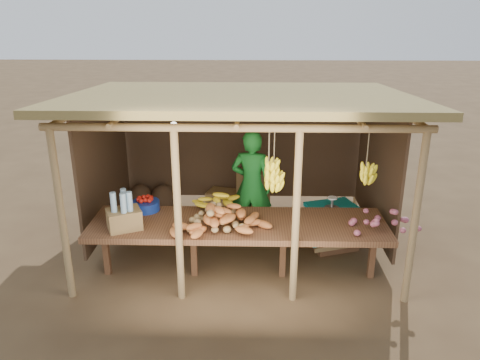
{
  "coord_description": "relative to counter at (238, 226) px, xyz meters",
  "views": [
    {
      "loc": [
        0.17,
        -6.56,
        3.4
      ],
      "look_at": [
        0.0,
        0.0,
        1.05
      ],
      "focal_mm": 35.0,
      "sensor_mm": 36.0,
      "label": 1
    }
  ],
  "objects": [
    {
      "name": "banana_pile",
      "position": [
        -0.32,
        0.43,
        0.24
      ],
      "size": [
        0.68,
        0.41,
        0.35
      ],
      "primitive_type": null,
      "rotation": [
        0.0,
        0.0,
        0.01
      ],
      "color": "yellow",
      "rests_on": "counter"
    },
    {
      "name": "onion_heap",
      "position": [
        1.9,
        -0.18,
        0.24
      ],
      "size": [
        0.94,
        0.6,
        0.36
      ],
      "primitive_type": null,
      "rotation": [
        0.0,
        0.0,
        0.07
      ],
      "color": "#A95266",
      "rests_on": "counter"
    },
    {
      "name": "stall_structure",
      "position": [
        0.08,
        1.01,
        1.18
      ],
      "size": [
        4.7,
        3.5,
        2.43
      ],
      "color": "#A08052",
      "rests_on": "ground"
    },
    {
      "name": "counter",
      "position": [
        0.0,
        0.0,
        0.0
      ],
      "size": [
        3.9,
        1.05,
        0.8
      ],
      "color": "brown",
      "rests_on": "ground"
    },
    {
      "name": "ground",
      "position": [
        -0.0,
        0.95,
        -0.74
      ],
      "size": [
        60.0,
        60.0,
        0.0
      ],
      "primitive_type": "plane",
      "color": "brown",
      "rests_on": "ground"
    },
    {
      "name": "vendor",
      "position": [
        0.17,
        1.18,
        0.14
      ],
      "size": [
        0.72,
        0.55,
        1.76
      ],
      "primitive_type": "imported",
      "rotation": [
        0.0,
        0.0,
        2.93
      ],
      "color": "#1B7D29",
      "rests_on": "ground"
    },
    {
      "name": "burlap_sacks",
      "position": [
        -1.62,
        2.15,
        -0.47
      ],
      "size": [
        0.86,
        0.45,
        0.61
      ],
      "color": "#4C3523",
      "rests_on": "ground"
    },
    {
      "name": "potato_heap",
      "position": [
        -0.25,
        -0.15,
        0.24
      ],
      "size": [
        0.98,
        0.76,
        0.36
      ],
      "primitive_type": null,
      "rotation": [
        0.0,
        0.0,
        -0.32
      ],
      "color": "#9D8051",
      "rests_on": "counter"
    },
    {
      "name": "tarp_crate",
      "position": [
        1.41,
        0.89,
        -0.39
      ],
      "size": [
        0.88,
        0.82,
        0.86
      ],
      "color": "brown",
      "rests_on": "ground"
    },
    {
      "name": "bottle_box",
      "position": [
        -1.44,
        -0.22,
        0.26
      ],
      "size": [
        0.51,
        0.46,
        0.52
      ],
      "color": "olive",
      "rests_on": "counter"
    },
    {
      "name": "sweet_potato_heap",
      "position": [
        -0.23,
        -0.27,
        0.24
      ],
      "size": [
        1.15,
        0.7,
        0.36
      ],
      "primitive_type": null,
      "rotation": [
        0.0,
        0.0,
        -0.02
      ],
      "color": "#C26C32",
      "rests_on": "counter"
    },
    {
      "name": "carton_stack",
      "position": [
        0.03,
        2.1,
        -0.38
      ],
      "size": [
        1.15,
        0.53,
        0.81
      ],
      "color": "olive",
      "rests_on": "ground"
    },
    {
      "name": "tomato_basin",
      "position": [
        -1.3,
        0.37,
        0.14
      ],
      "size": [
        0.38,
        0.38,
        0.2
      ],
      "rotation": [
        0.0,
        0.0,
        -0.22
      ],
      "color": "navy",
      "rests_on": "counter"
    }
  ]
}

